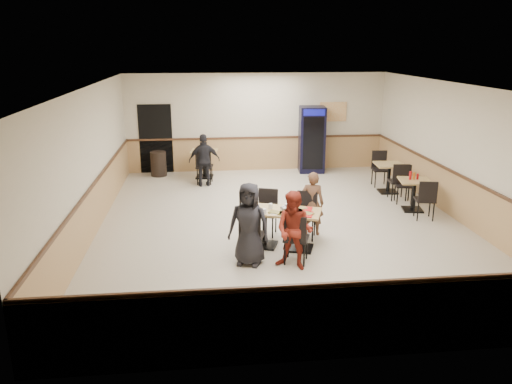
{
  "coord_description": "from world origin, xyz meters",
  "views": [
    {
      "loc": [
        -1.71,
        -10.3,
        3.82
      ],
      "look_at": [
        -0.63,
        -0.5,
        0.9
      ],
      "focal_mm": 35.0,
      "sensor_mm": 36.0,
      "label": 1
    }
  ],
  "objects": [
    {
      "name": "room_shell",
      "position": [
        1.78,
        2.55,
        0.58
      ],
      "size": [
        10.0,
        10.0,
        10.0
      ],
      "color": "silver",
      "rests_on": "ground"
    },
    {
      "name": "diner_man_opposite",
      "position": [
        0.52,
        -0.69,
        0.67
      ],
      "size": [
        0.56,
        0.46,
        1.34
      ],
      "primitive_type": "imported",
      "rotation": [
        0.0,
        0.0,
        2.82
      ],
      "color": "brown",
      "rests_on": "ground"
    },
    {
      "name": "ground",
      "position": [
        0.0,
        0.0,
        0.0
      ],
      "size": [
        10.0,
        10.0,
        0.0
      ],
      "primitive_type": "plane",
      "color": "beige",
      "rests_on": "ground"
    },
    {
      "name": "side_table_near",
      "position": [
        3.26,
        0.56,
        0.5
      ],
      "size": [
        0.82,
        0.82,
        0.75
      ],
      "rotation": [
        0.0,
        0.0,
        -0.19
      ],
      "color": "black",
      "rests_on": "ground"
    },
    {
      "name": "diner_woman_right",
      "position": [
        -0.15,
        -2.29,
        0.71
      ],
      "size": [
        0.86,
        0.81,
        1.41
      ],
      "primitive_type": "imported",
      "rotation": [
        0.0,
        0.0,
        -0.53
      ],
      "color": "maroon",
      "rests_on": "ground"
    },
    {
      "name": "main_table",
      "position": [
        -0.2,
        -1.35,
        0.51
      ],
      "size": [
        1.58,
        1.15,
        0.76
      ],
      "rotation": [
        0.0,
        0.0,
        -0.34
      ],
      "color": "black",
      "rests_on": "ground"
    },
    {
      "name": "side_table_near_chair_north",
      "position": [
        3.26,
        1.16,
        0.48
      ],
      "size": [
        0.52,
        0.52,
        0.95
      ],
      "primitive_type": null,
      "rotation": [
        0.0,
        0.0,
        -0.19
      ],
      "color": "black",
      "rests_on": "ground"
    },
    {
      "name": "side_table_far",
      "position": [
        3.22,
        2.09,
        0.52
      ],
      "size": [
        0.79,
        0.79,
        0.79
      ],
      "rotation": [
        0.0,
        0.0,
        -0.08
      ],
      "color": "black",
      "rests_on": "ground"
    },
    {
      "name": "tabletop_clutter",
      "position": [
        -0.11,
        -1.43,
        0.79
      ],
      "size": [
        1.21,
        0.82,
        0.12
      ],
      "rotation": [
        0.0,
        0.0,
        -0.34
      ],
      "color": "red",
      "rests_on": "main_table"
    },
    {
      "name": "condiment_caddy",
      "position": [
        3.23,
        0.61,
        0.84
      ],
      "size": [
        0.23,
        0.06,
        0.2
      ],
      "color": "#B00C0F",
      "rests_on": "side_table_near"
    },
    {
      "name": "pepsi_cooler",
      "position": [
        1.67,
        4.59,
        1.01
      ],
      "size": [
        0.83,
        0.83,
        2.01
      ],
      "rotation": [
        0.0,
        0.0,
        -0.09
      ],
      "color": "black",
      "rests_on": "ground"
    },
    {
      "name": "lone_diner",
      "position": [
        -1.65,
        3.28,
        0.73
      ],
      "size": [
        0.88,
        0.42,
        1.47
      ],
      "primitive_type": "imported",
      "rotation": [
        0.0,
        0.0,
        3.22
      ],
      "color": "black",
      "rests_on": "ground"
    },
    {
      "name": "side_table_far_chair_south",
      "position": [
        3.22,
        1.46,
        0.5
      ],
      "size": [
        0.5,
        0.5,
        1.0
      ],
      "primitive_type": null,
      "rotation": [
        0.0,
        0.0,
        3.06
      ],
      "color": "black",
      "rests_on": "ground"
    },
    {
      "name": "back_table",
      "position": [
        -1.65,
        4.2,
        0.54
      ],
      "size": [
        0.86,
        0.86,
        0.82
      ],
      "rotation": [
        0.0,
        0.0,
        -0.13
      ],
      "color": "black",
      "rests_on": "ground"
    },
    {
      "name": "diner_woman_left",
      "position": [
        -0.92,
        -2.02,
        0.76
      ],
      "size": [
        0.86,
        0.71,
        1.51
      ],
      "primitive_type": "imported",
      "rotation": [
        0.0,
        0.0,
        -0.35
      ],
      "color": "black",
      "rests_on": "ground"
    },
    {
      "name": "back_table_chair_lone",
      "position": [
        -1.65,
        3.55,
        0.52
      ],
      "size": [
        0.54,
        0.54,
        1.03
      ],
      "primitive_type": null,
      "rotation": [
        0.0,
        0.0,
        3.01
      ],
      "color": "black",
      "rests_on": "ground"
    },
    {
      "name": "side_table_near_chair_south",
      "position": [
        3.26,
        -0.04,
        0.48
      ],
      "size": [
        0.52,
        0.52,
        0.95
      ],
      "primitive_type": null,
      "rotation": [
        0.0,
        0.0,
        2.95
      ],
      "color": "black",
      "rests_on": "ground"
    },
    {
      "name": "trash_bin",
      "position": [
        -3.02,
        4.55,
        0.37
      ],
      "size": [
        0.47,
        0.47,
        0.74
      ],
      "primitive_type": "cylinder",
      "color": "black",
      "rests_on": "ground"
    },
    {
      "name": "side_table_far_chair_north",
      "position": [
        3.22,
        2.72,
        0.5
      ],
      "size": [
        0.5,
        0.5,
        1.0
      ],
      "primitive_type": null,
      "rotation": [
        0.0,
        0.0,
        -0.08
      ],
      "color": "black",
      "rests_on": "ground"
    },
    {
      "name": "main_chairs",
      "position": [
        -0.25,
        -1.34,
        0.48
      ],
      "size": [
        1.75,
        2.0,
        0.97
      ],
      "rotation": [
        0.0,
        0.0,
        -0.34
      ],
      "color": "black",
      "rests_on": "ground"
    }
  ]
}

